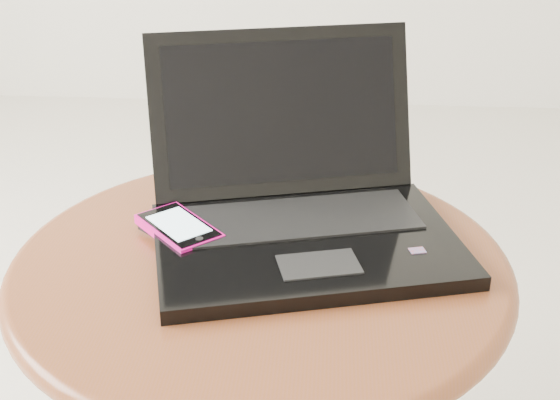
{
  "coord_description": "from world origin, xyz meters",
  "views": [
    {
      "loc": [
        0.12,
        -0.92,
        0.98
      ],
      "look_at": [
        0.06,
        -0.07,
        0.56
      ],
      "focal_mm": 47.88,
      "sensor_mm": 36.0,
      "label": 1
    }
  ],
  "objects": [
    {
      "name": "phone_pink",
      "position": [
        -0.08,
        -0.08,
        0.52
      ],
      "size": [
        0.13,
        0.13,
        0.01
      ],
      "color": "#F20C8E",
      "rests_on": "phone_black"
    },
    {
      "name": "laptop",
      "position": [
        0.08,
        -0.04,
        0.55
      ],
      "size": [
        0.45,
        0.43,
        0.24
      ],
      "color": "black",
      "rests_on": "table"
    },
    {
      "name": "phone_black",
      "position": [
        -0.07,
        -0.07,
        0.51
      ],
      "size": [
        0.14,
        0.13,
        0.01
      ],
      "color": "black",
      "rests_on": "table"
    },
    {
      "name": "table",
      "position": [
        0.03,
        -0.11,
        0.4
      ],
      "size": [
        0.63,
        0.63,
        0.5
      ],
      "color": "brown",
      "rests_on": "ground"
    }
  ]
}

